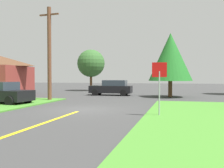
% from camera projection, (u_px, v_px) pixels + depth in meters
% --- Properties ---
extents(ground_plane, '(120.00, 120.00, 0.00)m').
position_uv_depth(ground_plane, '(84.00, 109.00, 15.65)').
color(ground_plane, '#3C3C3C').
extents(stop_sign, '(0.74, 0.12, 2.73)m').
position_uv_depth(stop_sign, '(159.00, 79.00, 12.81)').
color(stop_sign, '#9EA0A8').
rests_on(stop_sign, ground).
extents(car_approaching_junction, '(4.52, 2.21, 1.62)m').
position_uv_depth(car_approaching_junction, '(112.00, 88.00, 27.39)').
color(car_approaching_junction, black).
rests_on(car_approaching_junction, ground).
extents(parked_car_near_building, '(4.57, 2.51, 1.62)m').
position_uv_depth(parked_car_near_building, '(2.00, 93.00, 18.80)').
color(parked_car_near_building, black).
rests_on(parked_car_near_building, ground).
extents(utility_pole_mid, '(1.80, 0.33, 7.76)m').
position_uv_depth(utility_pole_mid, '(49.00, 53.00, 21.25)').
color(utility_pole_mid, brown).
rests_on(utility_pole_mid, ground).
extents(oak_tree_left, '(3.83, 3.83, 5.76)m').
position_uv_depth(oak_tree_left, '(91.00, 63.00, 35.67)').
color(oak_tree_left, brown).
rests_on(oak_tree_left, ground).
extents(oak_tree_right, '(4.21, 4.21, 6.23)m').
position_uv_depth(oak_tree_right, '(170.00, 57.00, 24.82)').
color(oak_tree_right, brown).
rests_on(oak_tree_right, ground).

